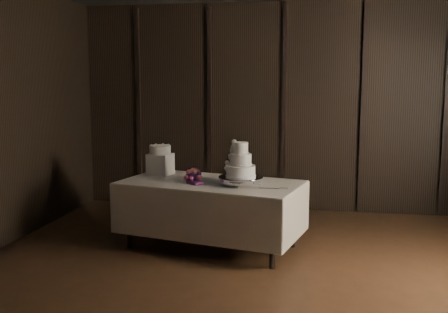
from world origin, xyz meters
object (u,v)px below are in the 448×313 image
Objects in this scene: display_table at (211,212)px; wedding_cake at (238,163)px; box_pedestal at (160,164)px; cake_stand at (241,181)px; bouquet at (193,176)px; small_cake at (160,150)px.

wedding_cake is (0.33, -0.13, 0.58)m from display_table.
box_pedestal is (-1.03, 0.48, -0.11)m from wedding_cake.
cake_stand is 0.56m from bouquet.
cake_stand is 1.86× the size of box_pedestal.
wedding_cake is at bearing -9.45° from bouquet.
small_cake reaches higher than box_pedestal.
cake_stand is at bearing 53.70° from wedding_cake.
cake_stand is at bearing -5.08° from display_table.
display_table is at bearing -26.80° from small_cake.
cake_stand is 1.89× the size of small_cake.
display_table is at bearing -26.80° from box_pedestal.
wedding_cake is 1.14m from box_pedestal.
wedding_cake is 1.47× the size of small_cake.
box_pedestal is (-0.70, 0.35, 0.47)m from display_table.
display_table is 8.45× the size of small_cake.
bouquet is at bearing -155.85° from display_table.
box_pedestal is at bearing 0.00° from small_cake.
box_pedestal reaches higher than cake_stand.
wedding_cake reaches higher than small_cake.
box_pedestal is at bearing 156.16° from cake_stand.
wedding_cake reaches higher than bouquet.
cake_stand is at bearing -23.84° from box_pedestal.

